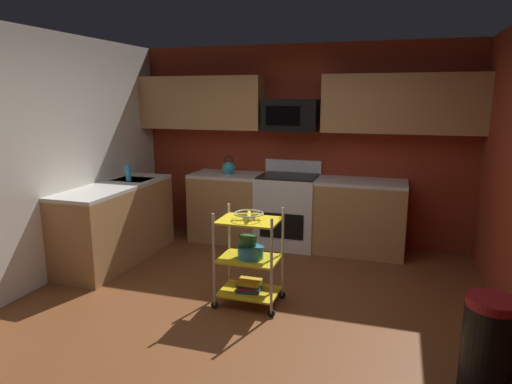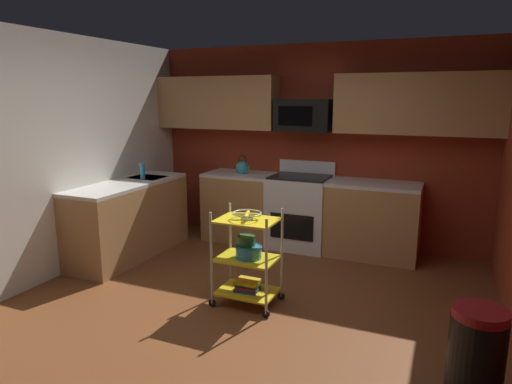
% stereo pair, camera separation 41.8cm
% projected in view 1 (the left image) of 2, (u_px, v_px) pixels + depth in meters
% --- Properties ---
extents(floor, '(4.40, 4.80, 0.04)m').
position_uv_depth(floor, '(240.00, 320.00, 4.02)').
color(floor, brown).
rests_on(floor, ground).
extents(wall_back, '(4.52, 0.06, 2.60)m').
position_uv_depth(wall_back, '(300.00, 145.00, 6.02)').
color(wall_back, maroon).
rests_on(wall_back, ground).
extents(wall_left, '(0.06, 4.80, 2.60)m').
position_uv_depth(wall_left, '(25.00, 163.00, 4.41)').
color(wall_left, silver).
rests_on(wall_left, ground).
extents(counter_run, '(3.60, 2.29, 0.92)m').
position_uv_depth(counter_run, '(230.00, 215.00, 5.69)').
color(counter_run, '#B27F4C').
rests_on(counter_run, ground).
extents(oven_range, '(0.76, 0.65, 1.10)m').
position_uv_depth(oven_range, '(288.00, 210.00, 5.91)').
color(oven_range, white).
rests_on(oven_range, ground).
extents(upper_cabinets, '(4.40, 0.33, 0.70)m').
position_uv_depth(upper_cabinets, '(299.00, 103.00, 5.71)').
color(upper_cabinets, '#B27F4C').
extents(microwave, '(0.70, 0.39, 0.40)m').
position_uv_depth(microwave, '(291.00, 115.00, 5.75)').
color(microwave, black).
extents(rolling_cart, '(0.62, 0.42, 0.91)m').
position_uv_depth(rolling_cart, '(249.00, 258.00, 4.21)').
color(rolling_cart, silver).
rests_on(rolling_cart, ground).
extents(fruit_bowl, '(0.27, 0.27, 0.07)m').
position_uv_depth(fruit_bowl, '(249.00, 215.00, 4.12)').
color(fruit_bowl, silver).
rests_on(fruit_bowl, rolling_cart).
extents(mixing_bowl_large, '(0.25, 0.25, 0.11)m').
position_uv_depth(mixing_bowl_large, '(251.00, 252.00, 4.19)').
color(mixing_bowl_large, '#338CBF').
rests_on(mixing_bowl_large, rolling_cart).
extents(mixing_bowl_small, '(0.18, 0.18, 0.08)m').
position_uv_depth(mixing_bowl_small, '(248.00, 240.00, 4.22)').
color(mixing_bowl_small, '#387F4C').
rests_on(mixing_bowl_small, rolling_cart).
extents(book_stack, '(0.23, 0.20, 0.11)m').
position_uv_depth(book_stack, '(249.00, 286.00, 4.26)').
color(book_stack, '#1E4C8C').
rests_on(book_stack, rolling_cart).
extents(kettle, '(0.21, 0.18, 0.26)m').
position_uv_depth(kettle, '(229.00, 168.00, 6.04)').
color(kettle, teal).
rests_on(kettle, counter_run).
extents(dish_soap_bottle, '(0.06, 0.06, 0.20)m').
position_uv_depth(dish_soap_bottle, '(128.00, 173.00, 5.50)').
color(dish_soap_bottle, '#2D8CBF').
rests_on(dish_soap_bottle, counter_run).
extents(trash_can, '(0.34, 0.42, 0.66)m').
position_uv_depth(trash_can, '(489.00, 345.00, 2.97)').
color(trash_can, black).
rests_on(trash_can, ground).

